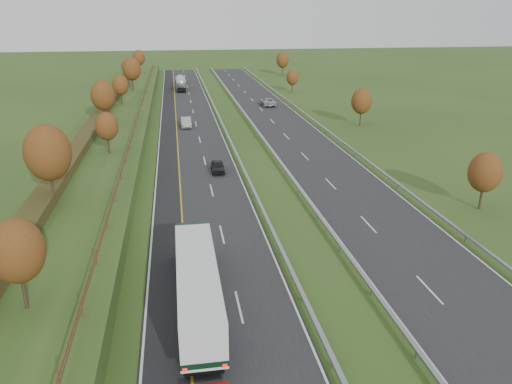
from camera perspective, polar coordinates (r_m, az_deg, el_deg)
ground at (r=76.45m, az=-1.21°, el=5.45°), size 400.00×400.00×0.00m
near_carriageway at (r=80.62m, az=-7.38°, el=6.07°), size 10.50×200.00×0.04m
far_carriageway at (r=82.76m, az=4.17°, el=6.55°), size 10.50×200.00×0.04m
hard_shoulder at (r=80.60m, az=-10.06°, el=5.93°), size 3.00×200.00×0.04m
lane_markings at (r=80.94m, az=-2.83°, el=6.29°), size 26.75×200.00×0.01m
embankment_left at (r=81.06m, az=-16.68°, el=6.19°), size 12.00×200.00×2.00m
hedge_left at (r=81.02m, az=-18.20°, el=7.15°), size 2.20×180.00×1.10m
fence_left at (r=79.82m, az=-13.61°, el=7.53°), size 0.12×189.06×1.20m
median_barrier_near at (r=80.85m, az=-3.34°, el=6.68°), size 0.32×200.00×0.71m
median_barrier_far at (r=81.51m, az=0.25°, el=6.82°), size 0.32×200.00×0.71m
outer_barrier_far at (r=84.14m, az=8.06°, el=7.04°), size 0.32×200.00×0.71m
trees_left at (r=76.69m, az=-17.10°, el=9.50°), size 6.64×164.30×7.66m
trees_far at (r=113.18m, az=7.48°, el=12.23°), size 8.45×118.60×7.12m
box_lorry at (r=33.70m, az=-6.76°, el=-10.11°), size 2.58×16.28×4.06m
road_tanker at (r=132.89m, az=-8.59°, el=12.27°), size 2.40×11.22×3.46m
car_dark_near at (r=63.05m, az=-4.40°, el=2.92°), size 1.73×4.10×1.39m
car_silver_mid at (r=89.00m, az=-8.00°, el=7.92°), size 1.81×5.03×1.65m
car_small_far at (r=146.58m, az=-8.62°, el=12.58°), size 2.33×5.69×1.65m
car_oncoming at (r=108.83m, az=1.37°, el=10.28°), size 2.73×5.91×1.64m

